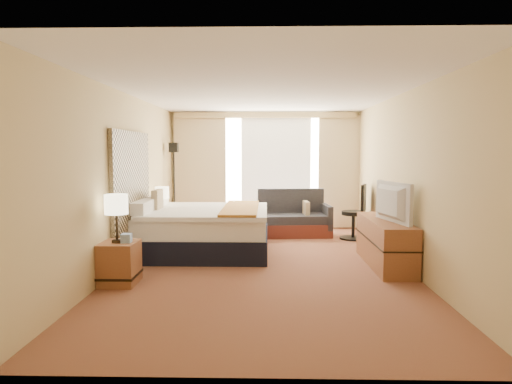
{
  "coord_description": "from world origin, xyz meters",
  "views": [
    {
      "loc": [
        0.04,
        -6.82,
        1.71
      ],
      "look_at": [
        -0.13,
        0.4,
        1.08
      ],
      "focal_mm": 32.0,
      "sensor_mm": 36.0,
      "label": 1
    }
  ],
  "objects_px": {
    "nightstand_right": "(163,230)",
    "media_dresser": "(385,243)",
    "desk_chair": "(356,215)",
    "lamp_right": "(162,193)",
    "television": "(387,202)",
    "bed": "(202,229)",
    "loveseat": "(292,220)",
    "floor_lamp": "(174,169)",
    "nightstand_left": "(120,263)",
    "lamp_left": "(116,205)"
  },
  "relations": [
    {
      "from": "nightstand_right",
      "to": "media_dresser",
      "type": "xyz_separation_m",
      "value": [
        3.7,
        -1.45,
        0.07
      ]
    },
    {
      "from": "desk_chair",
      "to": "lamp_right",
      "type": "height_order",
      "value": "desk_chair"
    },
    {
      "from": "television",
      "to": "bed",
      "type": "bearing_deg",
      "value": 57.15
    },
    {
      "from": "loveseat",
      "to": "floor_lamp",
      "type": "relative_size",
      "value": 0.83
    },
    {
      "from": "loveseat",
      "to": "lamp_right",
      "type": "height_order",
      "value": "lamp_right"
    },
    {
      "from": "nightstand_left",
      "to": "lamp_right",
      "type": "relative_size",
      "value": 1.04
    },
    {
      "from": "nightstand_left",
      "to": "loveseat",
      "type": "xyz_separation_m",
      "value": [
        2.45,
        3.54,
        0.04
      ]
    },
    {
      "from": "television",
      "to": "loveseat",
      "type": "bearing_deg",
      "value": 11.78
    },
    {
      "from": "bed",
      "to": "loveseat",
      "type": "bearing_deg",
      "value": 45.11
    },
    {
      "from": "floor_lamp",
      "to": "loveseat",
      "type": "bearing_deg",
      "value": -4.4
    },
    {
      "from": "television",
      "to": "floor_lamp",
      "type": "bearing_deg",
      "value": 39.56
    },
    {
      "from": "bed",
      "to": "loveseat",
      "type": "height_order",
      "value": "bed"
    },
    {
      "from": "desk_chair",
      "to": "lamp_right",
      "type": "bearing_deg",
      "value": -150.82
    },
    {
      "from": "desk_chair",
      "to": "media_dresser",
      "type": "bearing_deg",
      "value": -70.28
    },
    {
      "from": "floor_lamp",
      "to": "nightstand_right",
      "type": "bearing_deg",
      "value": -88.61
    },
    {
      "from": "desk_chair",
      "to": "floor_lamp",
      "type": "bearing_deg",
      "value": -170.24
    },
    {
      "from": "media_dresser",
      "to": "floor_lamp",
      "type": "bearing_deg",
      "value": 144.25
    },
    {
      "from": "nightstand_left",
      "to": "lamp_right",
      "type": "bearing_deg",
      "value": 90.02
    },
    {
      "from": "nightstand_right",
      "to": "nightstand_left",
      "type": "bearing_deg",
      "value": -90.0
    },
    {
      "from": "nightstand_left",
      "to": "bed",
      "type": "distance_m",
      "value": 2.07
    },
    {
      "from": "desk_chair",
      "to": "lamp_right",
      "type": "distance_m",
      "value": 3.76
    },
    {
      "from": "bed",
      "to": "lamp_left",
      "type": "distance_m",
      "value": 2.2
    },
    {
      "from": "nightstand_right",
      "to": "lamp_right",
      "type": "xyz_separation_m",
      "value": [
        -0.0,
        -0.03,
        0.68
      ]
    },
    {
      "from": "nightstand_left",
      "to": "floor_lamp",
      "type": "distance_m",
      "value": 3.89
    },
    {
      "from": "bed",
      "to": "floor_lamp",
      "type": "bearing_deg",
      "value": 114.55
    },
    {
      "from": "nightstand_right",
      "to": "desk_chair",
      "type": "distance_m",
      "value": 3.73
    },
    {
      "from": "bed",
      "to": "desk_chair",
      "type": "distance_m",
      "value": 3.12
    },
    {
      "from": "nightstand_left",
      "to": "television",
      "type": "xyz_separation_m",
      "value": [
        3.65,
        0.82,
        0.72
      ]
    },
    {
      "from": "media_dresser",
      "to": "loveseat",
      "type": "xyz_separation_m",
      "value": [
        -1.25,
        2.49,
        -0.04
      ]
    },
    {
      "from": "desk_chair",
      "to": "lamp_left",
      "type": "relative_size",
      "value": 1.73
    },
    {
      "from": "bed",
      "to": "loveseat",
      "type": "xyz_separation_m",
      "value": [
        1.64,
        1.64,
        -0.08
      ]
    },
    {
      "from": "desk_chair",
      "to": "lamp_left",
      "type": "distance_m",
      "value": 4.89
    },
    {
      "from": "nightstand_left",
      "to": "media_dresser",
      "type": "bearing_deg",
      "value": 15.84
    },
    {
      "from": "floor_lamp",
      "to": "lamp_left",
      "type": "xyz_separation_m",
      "value": [
        0.02,
        -3.77,
        -0.31
      ]
    },
    {
      "from": "nightstand_right",
      "to": "desk_chair",
      "type": "bearing_deg",
      "value": 9.75
    },
    {
      "from": "nightstand_right",
      "to": "lamp_left",
      "type": "distance_m",
      "value": 2.65
    },
    {
      "from": "floor_lamp",
      "to": "desk_chair",
      "type": "bearing_deg",
      "value": -9.26
    },
    {
      "from": "media_dresser",
      "to": "lamp_left",
      "type": "relative_size",
      "value": 2.88
    },
    {
      "from": "media_dresser",
      "to": "bed",
      "type": "xyz_separation_m",
      "value": [
        -2.89,
        0.85,
        0.04
      ]
    },
    {
      "from": "nightstand_right",
      "to": "television",
      "type": "height_order",
      "value": "television"
    },
    {
      "from": "nightstand_left",
      "to": "loveseat",
      "type": "distance_m",
      "value": 4.31
    },
    {
      "from": "nightstand_right",
      "to": "lamp_right",
      "type": "relative_size",
      "value": 1.04
    },
    {
      "from": "nightstand_left",
      "to": "desk_chair",
      "type": "bearing_deg",
      "value": 40.43
    },
    {
      "from": "nightstand_right",
      "to": "bed",
      "type": "bearing_deg",
      "value": -36.59
    },
    {
      "from": "nightstand_right",
      "to": "lamp_right",
      "type": "height_order",
      "value": "lamp_right"
    },
    {
      "from": "media_dresser",
      "to": "lamp_right",
      "type": "bearing_deg",
      "value": 158.97
    },
    {
      "from": "nightstand_right",
      "to": "bed",
      "type": "distance_m",
      "value": 1.01
    },
    {
      "from": "nightstand_right",
      "to": "lamp_left",
      "type": "height_order",
      "value": "lamp_left"
    },
    {
      "from": "loveseat",
      "to": "desk_chair",
      "type": "bearing_deg",
      "value": -23.65
    },
    {
      "from": "lamp_right",
      "to": "television",
      "type": "xyz_separation_m",
      "value": [
        3.65,
        -1.65,
        0.03
      ]
    }
  ]
}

